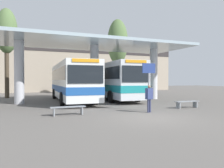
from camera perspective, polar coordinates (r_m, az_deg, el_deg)
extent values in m
plane|color=#605B56|center=(11.16, 9.97, -8.70)|extent=(100.00, 100.00, 0.00)
cube|color=tan|center=(35.62, -12.64, 4.67)|extent=(40.00, 0.50, 8.29)
cube|color=#332D2D|center=(35.96, -12.66, 9.69)|extent=(40.00, 0.58, 1.99)
cylinder|color=silver|center=(18.57, -23.09, 2.81)|extent=(0.74, 0.74, 4.97)
cylinder|color=silver|center=(19.46, -4.61, 2.81)|extent=(0.74, 0.74, 4.97)
cylinder|color=silver|center=(22.11, 10.83, 2.59)|extent=(0.74, 0.74, 4.97)
cube|color=#9EB2BC|center=(19.71, -4.62, 10.39)|extent=(17.32, 6.97, 0.24)
cube|color=white|center=(19.87, -10.46, 0.83)|extent=(3.03, 11.41, 2.96)
cube|color=black|center=(19.87, -10.46, 2.45)|extent=(3.05, 10.96, 0.95)
cube|color=#1E519E|center=(19.88, -10.45, -1.10)|extent=(3.07, 11.45, 0.53)
cube|color=black|center=(14.29, -6.82, 2.53)|extent=(2.35, 0.16, 1.19)
cube|color=orange|center=(14.34, -6.83, 6.12)|extent=(1.79, 0.13, 0.22)
cylinder|color=black|center=(16.27, -12.91, -3.83)|extent=(0.32, 1.03, 1.02)
cylinder|color=black|center=(16.76, -4.20, -3.66)|extent=(0.32, 1.03, 1.02)
cylinder|color=black|center=(22.84, -14.86, -2.43)|extent=(0.32, 1.03, 1.02)
cylinder|color=black|center=(23.19, -8.56, -2.36)|extent=(0.32, 1.03, 1.02)
cube|color=silver|center=(21.84, -0.40, 1.03)|extent=(2.98, 11.82, 3.09)
cube|color=black|center=(21.85, -0.40, 2.57)|extent=(3.00, 11.35, 0.99)
cube|color=teal|center=(21.85, -0.40, -0.79)|extent=(3.02, 11.86, 0.56)
cube|color=black|center=(16.40, 6.34, 2.63)|extent=(2.25, 0.16, 1.23)
cube|color=orange|center=(16.45, 6.34, 5.91)|extent=(1.71, 0.13, 0.22)
cylinder|color=black|center=(18.06, -0.31, -3.30)|extent=(0.33, 1.04, 1.03)
cylinder|color=black|center=(19.00, 6.69, -3.09)|extent=(0.33, 1.04, 1.03)
cylinder|color=black|center=(24.63, -5.55, -2.14)|extent=(0.33, 1.04, 1.03)
cylinder|color=black|center=(25.32, -0.17, -2.05)|extent=(0.33, 1.04, 1.03)
cube|color=gray|center=(15.59, 18.98, -4.33)|extent=(1.78, 0.44, 0.04)
cube|color=gray|center=(15.15, 16.93, -5.34)|extent=(0.07, 0.37, 0.42)
cube|color=gray|center=(16.08, 20.89, -5.00)|extent=(0.07, 0.37, 0.42)
cube|color=gray|center=(11.99, -11.39, -5.90)|extent=(1.86, 0.44, 0.04)
cube|color=gray|center=(11.91, -14.94, -7.08)|extent=(0.07, 0.37, 0.42)
cube|color=gray|center=(12.18, -7.92, -6.87)|extent=(0.07, 0.37, 0.42)
cylinder|color=gray|center=(13.63, 9.57, -2.03)|extent=(0.09, 0.09, 2.31)
cube|color=navy|center=(13.63, 9.59, 4.09)|extent=(0.90, 0.06, 0.60)
cylinder|color=#333856|center=(12.85, 9.42, -5.67)|extent=(0.13, 0.13, 0.77)
cylinder|color=#333856|center=(12.95, 9.90, -5.62)|extent=(0.13, 0.13, 0.77)
cube|color=navy|center=(12.84, 9.67, -2.51)|extent=(0.45, 0.30, 0.64)
sphere|color=#89664C|center=(12.82, 9.68, -0.69)|extent=(0.18, 0.18, 0.18)
cylinder|color=navy|center=(12.67, 8.84, -2.53)|extent=(0.10, 0.10, 0.55)
cylinder|color=navy|center=(13.01, 10.48, -2.44)|extent=(0.10, 0.10, 0.55)
cylinder|color=#473A2B|center=(27.85, 1.48, 2.51)|extent=(0.30, 0.30, 5.18)
ellipsoid|color=#516B3D|center=(28.26, 1.48, 10.97)|extent=(2.60, 2.60, 5.72)
cylinder|color=#473A2B|center=(25.28, -25.77, 3.13)|extent=(0.43, 0.43, 5.70)
ellipsoid|color=#516B3D|center=(25.77, -25.84, 12.38)|extent=(2.14, 2.14, 4.71)
cube|color=navy|center=(35.67, 7.91, -0.64)|extent=(4.52, 1.87, 1.24)
cube|color=#1E2328|center=(35.66, 7.91, 0.95)|extent=(2.49, 1.72, 0.74)
cylinder|color=black|center=(37.20, 9.07, -1.39)|extent=(0.61, 0.22, 0.61)
cylinder|color=black|center=(35.62, 10.60, -1.50)|extent=(0.61, 0.22, 0.61)
cylinder|color=black|center=(35.84, 5.23, -1.47)|extent=(0.61, 0.22, 0.61)
cylinder|color=black|center=(34.20, 6.64, -1.59)|extent=(0.61, 0.22, 0.61)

